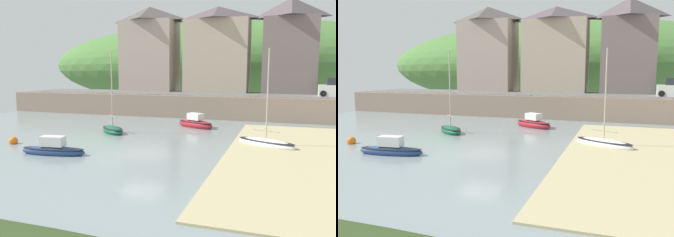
{
  "view_description": "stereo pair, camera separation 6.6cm",
  "coord_description": "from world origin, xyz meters",
  "views": [
    {
      "loc": [
        8.2,
        -19.32,
        5.05
      ],
      "look_at": [
        -0.5,
        6.58,
        1.27
      ],
      "focal_mm": 36.68,
      "sensor_mm": 36.0,
      "label": 1
    },
    {
      "loc": [
        8.26,
        -19.3,
        5.05
      ],
      "look_at": [
        -0.5,
        6.58,
        1.27
      ],
      "focal_mm": 36.68,
      "sensor_mm": 36.0,
      "label": 2
    }
  ],
  "objects": [
    {
      "name": "motorboat_with_cabin",
      "position": [
        -4.98,
        -2.14,
        0.31
      ],
      "size": [
        4.24,
        1.55,
        1.28
      ],
      "rotation": [
        0.0,
        0.0,
        0.13
      ],
      "color": "navy",
      "rests_on": "ground"
    },
    {
      "name": "quay_seawall",
      "position": [
        0.0,
        17.5,
        1.36
      ],
      "size": [
        48.0,
        9.4,
        2.4
      ],
      "color": "gray",
      "rests_on": "ground"
    },
    {
      "name": "hillside_backdrop",
      "position": [
        -3.17,
        55.2,
        6.32
      ],
      "size": [
        80.0,
        44.0,
        18.06
      ],
      "color": "#4A7838",
      "rests_on": "ground"
    },
    {
      "name": "waterfront_building_centre",
      "position": [
        -0.05,
        25.2,
        7.85
      ],
      "size": [
        8.33,
        5.02,
        10.76
      ],
      "color": "tan",
      "rests_on": "ground"
    },
    {
      "name": "dinghy_open_wooden",
      "position": [
        7.24,
        4.19,
        0.27
      ],
      "size": [
        4.26,
        2.88,
        6.71
      ],
      "rotation": [
        0.0,
        0.0,
        -0.45
      ],
      "color": "white",
      "rests_on": "ground"
    },
    {
      "name": "waterfront_building_left",
      "position": [
        -9.37,
        25.2,
        8.11
      ],
      "size": [
        7.54,
        5.22,
        11.26
      ],
      "color": "#A99688",
      "rests_on": "ground"
    },
    {
      "name": "ground",
      "position": [
        1.4,
        -9.56,
        0.16
      ],
      "size": [
        48.0,
        41.0,
        0.61
      ],
      "color": "gray"
    },
    {
      "name": "mooring_buoy",
      "position": [
        -9.61,
        -0.4,
        0.18
      ],
      "size": [
        0.61,
        0.61,
        0.61
      ],
      "color": "orange",
      "rests_on": "ground"
    },
    {
      "name": "fishing_boat_green",
      "position": [
        -5.03,
        5.69,
        0.27
      ],
      "size": [
        3.17,
        3.03,
        6.7
      ],
      "rotation": [
        0.0,
        0.0,
        -0.73
      ],
      "color": "#145B38",
      "rests_on": "ground"
    },
    {
      "name": "sailboat_blue_trim",
      "position": [
        0.77,
        10.58,
        0.36
      ],
      "size": [
        3.97,
        2.82,
        1.48
      ],
      "rotation": [
        0.0,
        0.0,
        -0.46
      ],
      "color": "#A51D25",
      "rests_on": "ground"
    },
    {
      "name": "waterfront_building_right",
      "position": [
        8.75,
        25.2,
        8.15
      ],
      "size": [
        6.44,
        4.99,
        11.29
      ],
      "color": "#6F615F",
      "rests_on": "ground"
    }
  ]
}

